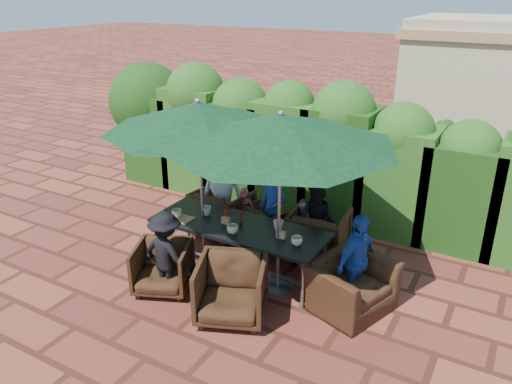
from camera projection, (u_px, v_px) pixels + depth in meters
The scene contains 30 objects.
ground at pixel (247, 268), 7.31m from camera, with size 80.00×80.00×0.00m, color brown.
dining_table at pixel (239, 230), 6.94m from camera, with size 2.51×0.90×0.75m.
umbrella_left at pixel (199, 117), 6.65m from camera, with size 2.58×2.58×2.46m.
umbrella_right at pixel (281, 130), 6.01m from camera, with size 2.92×2.92×2.46m.
chair_far_left at pixel (222, 210), 8.17m from camera, with size 0.83×0.77×0.85m, color black.
chair_far_mid at pixel (268, 222), 7.90m from camera, with size 0.69×0.65×0.72m, color black.
chair_far_right at pixel (318, 232), 7.44m from camera, with size 0.82×0.77×0.85m, color black.
chair_near_left at pixel (163, 265), 6.67m from camera, with size 0.71×0.67×0.74m, color black.
chair_near_right at pixel (231, 287), 6.09m from camera, with size 0.83×0.77×0.85m, color black.
chair_end_right at pixel (351, 278), 6.25m from camera, with size 1.00×0.65×0.87m, color black.
adult_far_left at pixel (222, 194), 8.14m from camera, with size 0.68×0.40×1.37m, color silver.
adult_far_mid at pixel (273, 209), 7.71m from camera, with size 0.46×0.37×1.27m, color #1D45A2.
adult_far_right at pixel (317, 223), 7.30m from camera, with size 0.59×0.36×1.22m, color black.
adult_near_left at pixel (166, 254), 6.51m from camera, with size 0.75×0.34×1.17m, color black.
adult_end_right at pixel (356, 262), 6.23m from camera, with size 0.74×0.37×1.27m, color #1D45A2.
child_left at pixel (244, 214), 8.01m from camera, with size 0.31×0.25×0.87m, color #CA4758.
child_right at pixel (302, 227), 7.68m from camera, with size 0.28×0.23×0.78m, color #93499E.
pedestrian_a at pixel (441, 157), 9.63m from camera, with size 1.42×0.51×1.53m, color green.
pedestrian_b at pixel (474, 162), 9.34m from camera, with size 0.74×0.45×1.54m, color #CA4758.
cup_a at pixel (177, 213), 7.14m from camera, with size 0.15×0.15×0.12m, color beige.
cup_b at pixel (206, 211), 7.21m from camera, with size 0.14×0.14×0.13m, color beige.
cup_c at pixel (232, 229), 6.68m from camera, with size 0.15×0.15×0.12m, color beige.
cup_d at pixel (278, 225), 6.77m from camera, with size 0.15×0.15×0.14m, color beige.
cup_e at pixel (297, 241), 6.38m from camera, with size 0.15×0.15×0.12m, color beige.
ketchup_bottle at pixel (226, 216), 7.01m from camera, with size 0.04×0.04×0.17m, color #B20C0A.
sauce_bottle at pixel (241, 217), 6.97m from camera, with size 0.04×0.04×0.17m, color #4C230C.
serving_tray at pixel (181, 218), 7.10m from camera, with size 0.35×0.25×0.02m, color #AD8253.
number_block_left at pixel (226, 220), 6.95m from camera, with size 0.12×0.06×0.10m, color tan.
number_block_right at pixel (281, 235), 6.55m from camera, with size 0.12×0.06×0.10m, color tan.
hedge_wall at pixel (304, 141), 8.77m from camera, with size 9.10×1.60×2.51m.
Camera 1 is at (3.24, -5.44, 3.82)m, focal length 35.00 mm.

